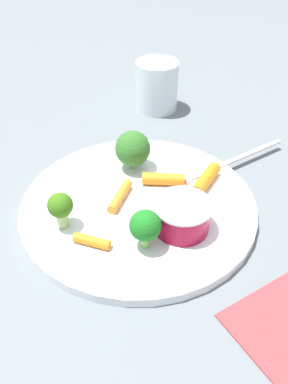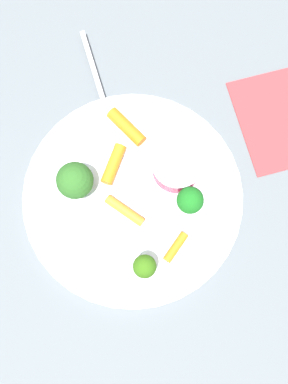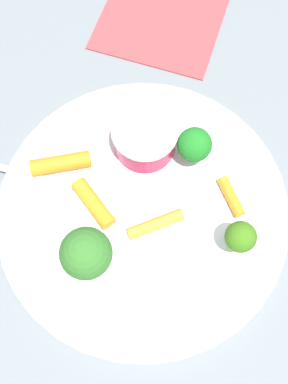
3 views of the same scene
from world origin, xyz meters
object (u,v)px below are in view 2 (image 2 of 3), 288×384
at_px(plate, 133,197).
at_px(broccoli_floret_0, 76,177).
at_px(carrot_stick_2, 113,164).
at_px(broccoli_floret_1, 189,204).
at_px(broccoli_floret_2, 145,267).
at_px(carrot_stick_1, 125,210).
at_px(napkin, 285,118).
at_px(sauce_cup, 177,166).
at_px(fork, 102,95).
at_px(carrot_stick_0, 126,127).
at_px(carrot_stick_3, 176,247).

height_order(plate, broccoli_floret_0, broccoli_floret_0).
height_order(plate, carrot_stick_2, carrot_stick_2).
xyz_separation_m(broccoli_floret_0, broccoli_floret_1, (0.15, -0.01, -0.00)).
bearing_deg(carrot_stick_2, broccoli_floret_2, -63.10).
bearing_deg(carrot_stick_1, carrot_stick_2, 114.15).
distance_m(plate, napkin, 0.24).
distance_m(sauce_cup, broccoli_floret_0, 0.13).
relative_size(sauce_cup, broccoli_floret_2, 1.46).
distance_m(broccoli_floret_2, fork, 0.24).
relative_size(sauce_cup, fork, 0.36).
xyz_separation_m(carrot_stick_0, fork, (-0.04, 0.04, -0.01)).
distance_m(carrot_stick_0, carrot_stick_2, 0.05).
xyz_separation_m(broccoli_floret_2, carrot_stick_1, (-0.04, 0.07, -0.02)).
bearing_deg(broccoli_floret_1, napkin, 53.24).
relative_size(carrot_stick_0, carrot_stick_1, 1.07).
distance_m(broccoli_floret_1, fork, 0.20).
height_order(plate, fork, fork).
relative_size(carrot_stick_1, napkin, 0.39).
height_order(plate, carrot_stick_1, carrot_stick_1).
bearing_deg(plate, broccoli_floret_1, -3.63).
bearing_deg(carrot_stick_2, broccoli_floret_0, -142.50).
bearing_deg(carrot_stick_3, broccoli_floret_1, 82.07).
relative_size(broccoli_floret_0, carrot_stick_1, 0.97).
height_order(broccoli_floret_0, napkin, broccoli_floret_0).
xyz_separation_m(plate, fork, (-0.07, 0.13, 0.01)).
xyz_separation_m(plate, sauce_cup, (0.05, 0.04, 0.02)).
height_order(carrot_stick_0, carrot_stick_1, carrot_stick_0).
height_order(carrot_stick_0, carrot_stick_3, carrot_stick_0).
bearing_deg(napkin, broccoli_floret_2, -123.19).
xyz_separation_m(plate, napkin, (0.19, 0.15, -0.00)).
relative_size(plate, carrot_stick_0, 4.84).
distance_m(sauce_cup, broccoli_floret_2, 0.14).
height_order(sauce_cup, carrot_stick_2, sauce_cup).
relative_size(plate, broccoli_floret_0, 5.31).
relative_size(carrot_stick_0, carrot_stick_2, 1.10).
height_order(carrot_stick_2, carrot_stick_3, carrot_stick_2).
bearing_deg(sauce_cup, carrot_stick_0, 148.57).
height_order(broccoli_floret_0, broccoli_floret_1, broccoli_floret_0).
bearing_deg(fork, napkin, 3.50).
height_order(sauce_cup, broccoli_floret_2, broccoli_floret_2).
height_order(carrot_stick_0, napkin, carrot_stick_0).
xyz_separation_m(carrot_stick_1, napkin, (0.19, 0.17, -0.02)).
relative_size(broccoli_floret_0, carrot_stick_3, 1.31).
xyz_separation_m(carrot_stick_1, carrot_stick_2, (-0.03, 0.06, 0.00)).
bearing_deg(carrot_stick_0, napkin, 15.37).
bearing_deg(broccoli_floret_2, plate, 109.40).
relative_size(broccoli_floret_1, carrot_stick_0, 0.79).
bearing_deg(broccoli_floret_1, carrot_stick_0, 135.98).
xyz_separation_m(carrot_stick_0, carrot_stick_1, (0.02, -0.11, -0.00)).
relative_size(sauce_cup, carrot_stick_3, 1.59).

